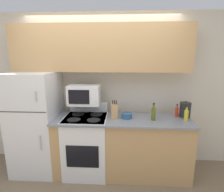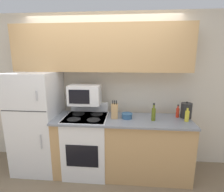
% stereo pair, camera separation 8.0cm
% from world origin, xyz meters
% --- Properties ---
extents(ground_plane, '(12.00, 12.00, 0.00)m').
position_xyz_m(ground_plane, '(0.00, 0.00, 0.00)').
color(ground_plane, '#7F6B51').
extents(wall_back, '(8.00, 0.05, 2.55)m').
position_xyz_m(wall_back, '(0.00, 0.74, 1.27)').
color(wall_back, beige).
rests_on(wall_back, ground_plane).
extents(lower_cabinets, '(2.06, 0.64, 0.93)m').
position_xyz_m(lower_cabinets, '(0.35, 0.30, 0.47)').
color(lower_cabinets, tan).
rests_on(lower_cabinets, ground_plane).
extents(refrigerator, '(0.69, 0.73, 1.62)m').
position_xyz_m(refrigerator, '(-1.03, 0.35, 0.81)').
color(refrigerator, white).
rests_on(refrigerator, ground_plane).
extents(upper_cabinets, '(2.75, 0.33, 0.71)m').
position_xyz_m(upper_cabinets, '(0.00, 0.55, 1.97)').
color(upper_cabinets, tan).
rests_on(upper_cabinets, refrigerator).
extents(stove, '(0.65, 0.62, 1.10)m').
position_xyz_m(stove, '(-0.21, 0.29, 0.49)').
color(stove, white).
rests_on(stove, ground_plane).
extents(microwave, '(0.49, 0.31, 0.31)m').
position_xyz_m(microwave, '(-0.25, 0.42, 1.26)').
color(microwave, white).
rests_on(microwave, stove).
extents(knife_block, '(0.10, 0.09, 0.28)m').
position_xyz_m(knife_block, '(0.23, 0.29, 1.05)').
color(knife_block, tan).
rests_on(knife_block, lower_cabinets).
extents(bowl, '(0.17, 0.17, 0.08)m').
position_xyz_m(bowl, '(0.42, 0.30, 0.98)').
color(bowl, '#335B84').
rests_on(bowl, lower_cabinets).
extents(bottle_hot_sauce, '(0.05, 0.05, 0.20)m').
position_xyz_m(bottle_hot_sauce, '(1.20, 0.42, 1.01)').
color(bottle_hot_sauce, red).
rests_on(bottle_hot_sauce, lower_cabinets).
extents(bottle_cooking_spray, '(0.06, 0.06, 0.22)m').
position_xyz_m(bottle_cooking_spray, '(1.28, 0.25, 1.02)').
color(bottle_cooking_spray, gold).
rests_on(bottle_cooking_spray, lower_cabinets).
extents(bottle_olive_oil, '(0.06, 0.06, 0.26)m').
position_xyz_m(bottle_olive_oil, '(0.81, 0.24, 1.04)').
color(bottle_olive_oil, '#5B6619').
rests_on(bottle_olive_oil, lower_cabinets).
extents(kettle, '(0.16, 0.16, 0.26)m').
position_xyz_m(kettle, '(1.32, 0.41, 1.05)').
color(kettle, black).
rests_on(kettle, lower_cabinets).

